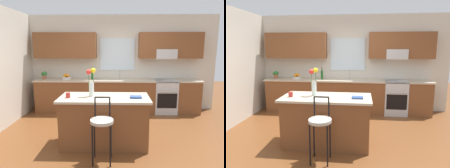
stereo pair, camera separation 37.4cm
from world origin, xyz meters
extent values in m
plane|color=brown|center=(0.00, 0.00, 0.00)|extent=(14.00, 14.00, 0.00)
cube|color=beige|center=(0.00, 2.06, 1.35)|extent=(5.60, 0.12, 2.70)
cube|color=brown|center=(-1.45, 1.83, 1.85)|extent=(1.71, 0.34, 0.70)
cube|color=brown|center=(1.45, 1.83, 1.85)|extent=(1.71, 0.34, 0.70)
cube|color=silver|center=(0.00, 1.99, 1.60)|extent=(0.98, 0.03, 0.90)
cube|color=#B7BABC|center=(1.32, 1.80, 1.62)|extent=(0.56, 0.36, 0.26)
cube|color=brown|center=(0.00, 1.70, 0.44)|extent=(4.50, 0.60, 0.88)
cube|color=#BCAD93|center=(0.00, 1.70, 0.90)|extent=(4.56, 0.64, 0.04)
cube|color=#B7BABC|center=(0.07, 1.70, 0.85)|extent=(0.54, 0.38, 0.11)
cylinder|color=#B7BABC|center=(0.07, 1.86, 1.03)|extent=(0.02, 0.02, 0.22)
cylinder|color=#B7BABC|center=(0.07, 1.80, 1.14)|extent=(0.02, 0.12, 0.02)
cube|color=#B7BABC|center=(1.32, 1.68, 0.46)|extent=(0.60, 0.60, 0.92)
cube|color=black|center=(1.32, 1.38, 0.40)|extent=(0.52, 0.02, 0.40)
cylinder|color=#B7BABC|center=(1.32, 1.35, 0.66)|extent=(0.50, 0.02, 0.02)
cube|color=brown|center=(-0.23, -0.31, 0.44)|extent=(1.55, 0.70, 0.88)
cube|color=#BCAD93|center=(-0.23, -0.31, 0.90)|extent=(1.63, 0.78, 0.04)
cylinder|color=black|center=(-0.36, -1.06, 0.33)|extent=(0.02, 0.02, 0.66)
cylinder|color=black|center=(-0.09, -1.06, 0.33)|extent=(0.02, 0.02, 0.66)
cylinder|color=black|center=(-0.36, -0.79, 0.33)|extent=(0.02, 0.02, 0.66)
cylinder|color=black|center=(-0.09, -0.79, 0.33)|extent=(0.02, 0.02, 0.66)
cylinder|color=#B2ADA3|center=(-0.23, -0.92, 0.69)|extent=(0.36, 0.36, 0.05)
cylinder|color=black|center=(-0.34, -0.79, 0.87)|extent=(0.02, 0.02, 0.32)
cylinder|color=black|center=(-0.11, -0.79, 0.87)|extent=(0.02, 0.02, 0.32)
cylinder|color=black|center=(-0.23, -0.79, 1.03)|extent=(0.23, 0.02, 0.02)
cylinder|color=silver|center=(-0.46, -0.27, 1.05)|extent=(0.09, 0.09, 0.26)
cylinder|color=#3D722D|center=(-0.43, -0.27, 1.20)|extent=(0.01, 0.01, 0.40)
sphere|color=yellow|center=(-0.43, -0.27, 1.39)|extent=(0.09, 0.09, 0.09)
cylinder|color=#3D722D|center=(-0.51, -0.26, 1.18)|extent=(0.01, 0.01, 0.37)
sphere|color=red|center=(-0.51, -0.26, 1.37)|extent=(0.09, 0.09, 0.09)
cylinder|color=#A52D28|center=(-0.87, -0.40, 0.97)|extent=(0.08, 0.08, 0.09)
cube|color=navy|center=(0.34, -0.38, 0.94)|extent=(0.20, 0.15, 0.03)
cylinder|color=silver|center=(-1.43, 1.70, 0.95)|extent=(0.24, 0.24, 0.06)
sphere|color=orange|center=(-1.37, 1.70, 1.01)|extent=(0.08, 0.08, 0.08)
sphere|color=orange|center=(-1.41, 1.75, 1.01)|extent=(0.08, 0.08, 0.08)
sphere|color=orange|center=(-1.47, 1.73, 1.01)|extent=(0.07, 0.07, 0.07)
sphere|color=orange|center=(-1.47, 1.67, 1.01)|extent=(0.08, 0.08, 0.08)
sphere|color=orange|center=(-1.43, 1.70, 1.04)|extent=(0.08, 0.08, 0.08)
cylinder|color=#1E5923|center=(-0.70, 1.70, 1.04)|extent=(0.06, 0.06, 0.25)
cylinder|color=#1E5923|center=(-0.70, 1.70, 1.20)|extent=(0.03, 0.03, 0.07)
cylinder|color=black|center=(-0.70, 1.70, 1.24)|extent=(0.03, 0.03, 0.02)
cylinder|color=#9E5B3D|center=(-2.04, 1.70, 0.98)|extent=(0.11, 0.11, 0.11)
sphere|color=#2D7A33|center=(-2.04, 1.70, 1.09)|extent=(0.09, 0.09, 0.09)
sphere|color=#2D7A33|center=(-2.08, 1.71, 1.06)|extent=(0.11, 0.11, 0.11)
sphere|color=#2D7A33|center=(-2.00, 1.69, 1.07)|extent=(0.09, 0.09, 0.09)
camera|label=1|loc=(0.02, -3.91, 1.81)|focal=32.76mm
camera|label=2|loc=(0.39, -3.88, 1.81)|focal=32.76mm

